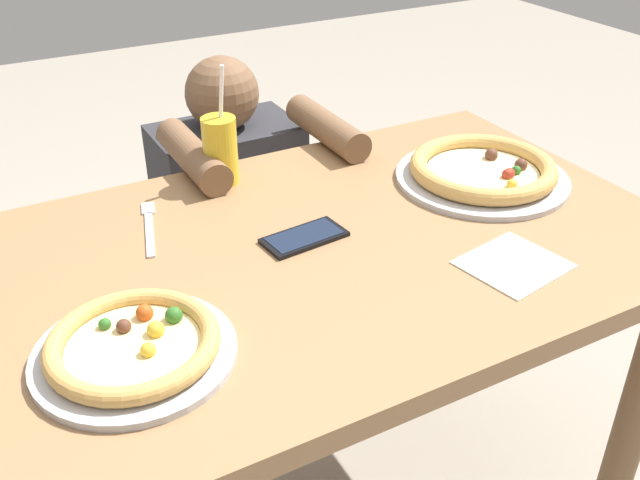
{
  "coord_description": "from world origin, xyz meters",
  "views": [
    {
      "loc": [
        -0.55,
        -0.95,
        1.41
      ],
      "look_at": [
        -0.05,
        -0.03,
        0.78
      ],
      "focal_mm": 40.2,
      "sensor_mm": 36.0,
      "label": 1
    }
  ],
  "objects": [
    {
      "name": "dining_table",
      "position": [
        0.0,
        0.0,
        0.63
      ],
      "size": [
        1.22,
        0.8,
        0.75
      ],
      "color": "#936D47",
      "rests_on": "ground"
    },
    {
      "name": "pizza_near",
      "position": [
        -0.41,
        -0.14,
        0.77
      ],
      "size": [
        0.29,
        0.29,
        0.04
      ],
      "color": "#B7B7BC",
      "rests_on": "dining_table"
    },
    {
      "name": "pizza_far",
      "position": [
        0.38,
        0.06,
        0.77
      ],
      "size": [
        0.36,
        0.36,
        0.05
      ],
      "color": "#B7B7BC",
      "rests_on": "dining_table"
    },
    {
      "name": "drink_cup_colored",
      "position": [
        -0.09,
        0.32,
        0.82
      ],
      "size": [
        0.07,
        0.07,
        0.24
      ],
      "color": "gold",
      "rests_on": "dining_table"
    },
    {
      "name": "paper_napkin",
      "position": [
        0.22,
        -0.22,
        0.75
      ],
      "size": [
        0.18,
        0.17,
        0.0
      ],
      "primitive_type": "cube",
      "rotation": [
        0.0,
        0.0,
        0.18
      ],
      "color": "white",
      "rests_on": "dining_table"
    },
    {
      "name": "fork",
      "position": [
        -0.28,
        0.21,
        0.75
      ],
      "size": [
        0.07,
        0.2,
        0.0
      ],
      "color": "silver",
      "rests_on": "dining_table"
    },
    {
      "name": "cell_phone",
      "position": [
        -0.05,
        0.03,
        0.75
      ],
      "size": [
        0.16,
        0.09,
        0.01
      ],
      "color": "black",
      "rests_on": "dining_table"
    },
    {
      "name": "diner_seated",
      "position": [
        0.04,
        0.61,
        0.42
      ],
      "size": [
        0.39,
        0.51,
        0.91
      ],
      "color": "#333847",
      "rests_on": "ground"
    }
  ]
}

